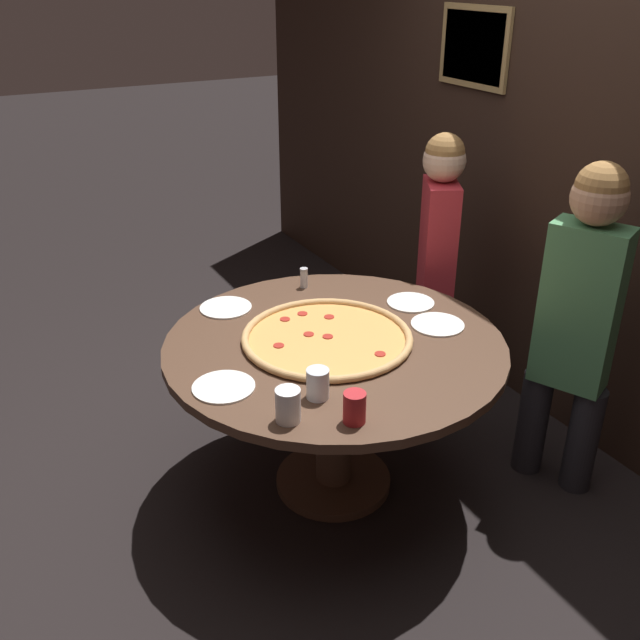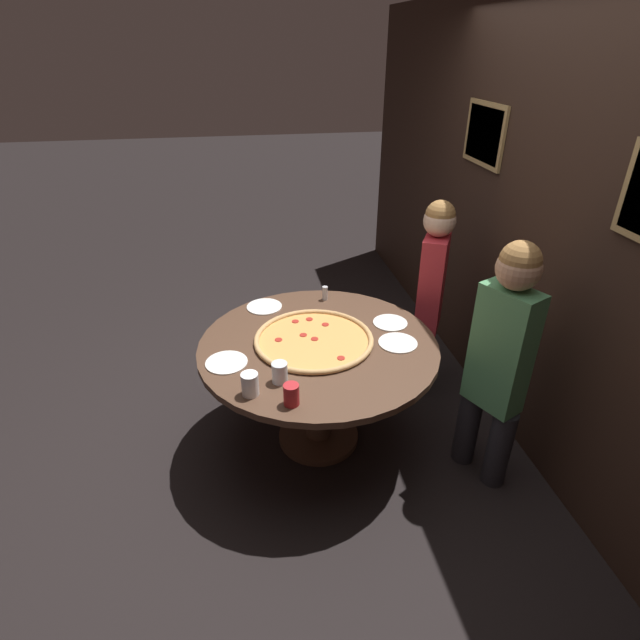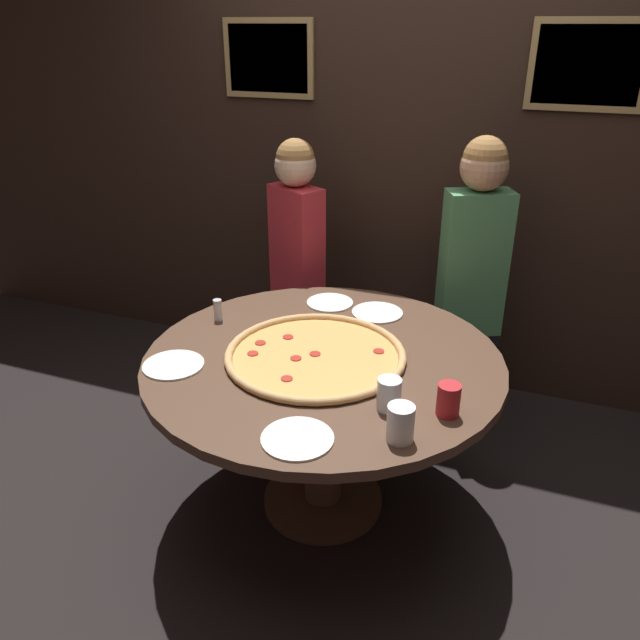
{
  "view_description": "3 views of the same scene",
  "coord_description": "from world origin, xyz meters",
  "px_view_note": "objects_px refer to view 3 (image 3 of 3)",
  "views": [
    {
      "loc": [
        2.24,
        -1.29,
        2.14
      ],
      "look_at": [
        0.07,
        -0.11,
        0.9
      ],
      "focal_mm": 40.0,
      "sensor_mm": 36.0,
      "label": 1
    },
    {
      "loc": [
        2.46,
        -0.42,
        2.3
      ],
      "look_at": [
        -0.13,
        0.03,
        0.82
      ],
      "focal_mm": 28.0,
      "sensor_mm": 36.0,
      "label": 2
    },
    {
      "loc": [
        0.76,
        -2.01,
        1.93
      ],
      "look_at": [
        -0.03,
        0.05,
        0.87
      ],
      "focal_mm": 35.0,
      "sensor_mm": 36.0,
      "label": 3
    }
  ],
  "objects_px": {
    "drink_cup_by_shaker": "(448,400)",
    "diner_far_left": "(297,256)",
    "drink_cup_far_left": "(400,423)",
    "giant_pizza": "(315,355)",
    "condiment_shaker": "(218,310)",
    "drink_cup_centre_back": "(389,394)",
    "white_plate_far_back": "(330,303)",
    "dining_table": "(323,389)",
    "white_plate_near_front": "(173,365)",
    "white_plate_left_side": "(297,438)",
    "diner_far_right": "(473,270)",
    "white_plate_right_side": "(377,313)"
  },
  "relations": [
    {
      "from": "condiment_shaker",
      "to": "dining_table",
      "type": "bearing_deg",
      "value": -14.44
    },
    {
      "from": "white_plate_near_front",
      "to": "condiment_shaker",
      "type": "relative_size",
      "value": 2.41
    },
    {
      "from": "giant_pizza",
      "to": "drink_cup_centre_back",
      "type": "bearing_deg",
      "value": -33.43
    },
    {
      "from": "drink_cup_by_shaker",
      "to": "white_plate_near_front",
      "type": "distance_m",
      "value": 1.04
    },
    {
      "from": "dining_table",
      "to": "white_plate_left_side",
      "type": "bearing_deg",
      "value": -77.69
    },
    {
      "from": "drink_cup_far_left",
      "to": "condiment_shaker",
      "type": "distance_m",
      "value": 1.12
    },
    {
      "from": "white_plate_right_side",
      "to": "condiment_shaker",
      "type": "relative_size",
      "value": 2.36
    },
    {
      "from": "white_plate_right_side",
      "to": "diner_far_left",
      "type": "xyz_separation_m",
      "value": [
        -0.57,
        0.42,
        0.06
      ]
    },
    {
      "from": "giant_pizza",
      "to": "diner_far_right",
      "type": "relative_size",
      "value": 0.48
    },
    {
      "from": "condiment_shaker",
      "to": "giant_pizza",
      "type": "bearing_deg",
      "value": -17.41
    },
    {
      "from": "giant_pizza",
      "to": "drink_cup_by_shaker",
      "type": "bearing_deg",
      "value": -20.0
    },
    {
      "from": "diner_far_right",
      "to": "white_plate_right_side",
      "type": "bearing_deg",
      "value": 27.16
    },
    {
      "from": "drink_cup_far_left",
      "to": "drink_cup_centre_back",
      "type": "bearing_deg",
      "value": 116.93
    },
    {
      "from": "giant_pizza",
      "to": "white_plate_near_front",
      "type": "relative_size",
      "value": 3.04
    },
    {
      "from": "white_plate_far_back",
      "to": "diner_far_left",
      "type": "distance_m",
      "value": 0.52
    },
    {
      "from": "white_plate_right_side",
      "to": "drink_cup_far_left",
      "type": "bearing_deg",
      "value": -69.36
    },
    {
      "from": "white_plate_far_back",
      "to": "condiment_shaker",
      "type": "xyz_separation_m",
      "value": [
        -0.4,
        -0.35,
        0.05
      ]
    },
    {
      "from": "drink_cup_far_left",
      "to": "drink_cup_centre_back",
      "type": "relative_size",
      "value": 1.08
    },
    {
      "from": "drink_cup_centre_back",
      "to": "white_plate_near_front",
      "type": "height_order",
      "value": "drink_cup_centre_back"
    },
    {
      "from": "dining_table",
      "to": "drink_cup_by_shaker",
      "type": "bearing_deg",
      "value": -23.0
    },
    {
      "from": "giant_pizza",
      "to": "condiment_shaker",
      "type": "height_order",
      "value": "condiment_shaker"
    },
    {
      "from": "white_plate_far_back",
      "to": "condiment_shaker",
      "type": "distance_m",
      "value": 0.53
    },
    {
      "from": "dining_table",
      "to": "white_plate_right_side",
      "type": "bearing_deg",
      "value": 79.51
    },
    {
      "from": "drink_cup_far_left",
      "to": "diner_far_left",
      "type": "height_order",
      "value": "diner_far_left"
    },
    {
      "from": "dining_table",
      "to": "white_plate_far_back",
      "type": "distance_m",
      "value": 0.53
    },
    {
      "from": "white_plate_left_side",
      "to": "diner_far_right",
      "type": "relative_size",
      "value": 0.16
    },
    {
      "from": "white_plate_left_side",
      "to": "diner_far_right",
      "type": "distance_m",
      "value": 1.49
    },
    {
      "from": "condiment_shaker",
      "to": "diner_far_right",
      "type": "distance_m",
      "value": 1.25
    },
    {
      "from": "condiment_shaker",
      "to": "white_plate_left_side",
      "type": "bearing_deg",
      "value": -45.5
    },
    {
      "from": "white_plate_near_front",
      "to": "diner_far_left",
      "type": "bearing_deg",
      "value": 89.04
    },
    {
      "from": "giant_pizza",
      "to": "condiment_shaker",
      "type": "bearing_deg",
      "value": 162.59
    },
    {
      "from": "drink_cup_centre_back",
      "to": "diner_far_left",
      "type": "xyz_separation_m",
      "value": [
        -0.82,
        1.15,
        0.0
      ]
    },
    {
      "from": "drink_cup_centre_back",
      "to": "white_plate_right_side",
      "type": "xyz_separation_m",
      "value": [
        -0.25,
        0.72,
        -0.05
      ]
    },
    {
      "from": "drink_cup_centre_back",
      "to": "condiment_shaker",
      "type": "xyz_separation_m",
      "value": [
        -0.89,
        0.4,
        -0.01
      ]
    },
    {
      "from": "drink_cup_centre_back",
      "to": "white_plate_far_back",
      "type": "bearing_deg",
      "value": 123.19
    },
    {
      "from": "white_plate_far_back",
      "to": "white_plate_left_side",
      "type": "height_order",
      "value": "same"
    },
    {
      "from": "giant_pizza",
      "to": "drink_cup_by_shaker",
      "type": "height_order",
      "value": "drink_cup_by_shaker"
    },
    {
      "from": "white_plate_right_side",
      "to": "white_plate_near_front",
      "type": "bearing_deg",
      "value": -128.73
    },
    {
      "from": "giant_pizza",
      "to": "diner_far_left",
      "type": "xyz_separation_m",
      "value": [
        -0.46,
        0.91,
        0.05
      ]
    },
    {
      "from": "drink_cup_far_left",
      "to": "diner_far_right",
      "type": "relative_size",
      "value": 0.08
    },
    {
      "from": "giant_pizza",
      "to": "white_plate_right_side",
      "type": "relative_size",
      "value": 3.1
    },
    {
      "from": "giant_pizza",
      "to": "drink_cup_far_left",
      "type": "height_order",
      "value": "drink_cup_far_left"
    },
    {
      "from": "dining_table",
      "to": "white_plate_right_side",
      "type": "xyz_separation_m",
      "value": [
        0.09,
        0.46,
        0.15
      ]
    },
    {
      "from": "white_plate_near_front",
      "to": "white_plate_right_side",
      "type": "bearing_deg",
      "value": 51.27
    },
    {
      "from": "drink_cup_far_left",
      "to": "white_plate_far_back",
      "type": "bearing_deg",
      "value": 122.16
    },
    {
      "from": "drink_cup_centre_back",
      "to": "drink_cup_by_shaker",
      "type": "distance_m",
      "value": 0.2
    },
    {
      "from": "drink_cup_by_shaker",
      "to": "white_plate_left_side",
      "type": "relative_size",
      "value": 0.49
    },
    {
      "from": "drink_cup_far_left",
      "to": "drink_cup_centre_back",
      "type": "xyz_separation_m",
      "value": [
        -0.08,
        0.16,
        -0.0
      ]
    },
    {
      "from": "drink_cup_centre_back",
      "to": "diner_far_right",
      "type": "height_order",
      "value": "diner_far_right"
    },
    {
      "from": "drink_cup_by_shaker",
      "to": "diner_far_left",
      "type": "height_order",
      "value": "diner_far_left"
    }
  ]
}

